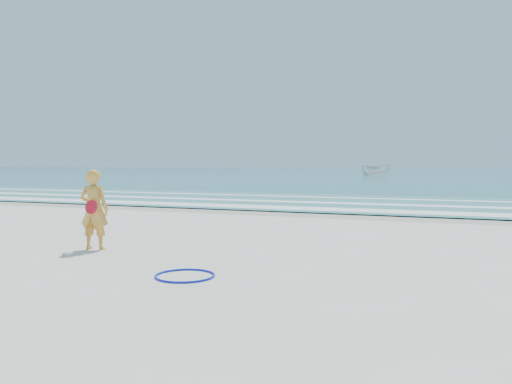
% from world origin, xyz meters
% --- Properties ---
extents(ground, '(400.00, 400.00, 0.00)m').
position_xyz_m(ground, '(0.00, 0.00, 0.00)').
color(ground, silver).
rests_on(ground, ground).
extents(wet_sand, '(400.00, 2.40, 0.00)m').
position_xyz_m(wet_sand, '(0.00, 9.00, 0.00)').
color(wet_sand, '#B2A893').
rests_on(wet_sand, ground).
extents(ocean, '(400.00, 190.00, 0.04)m').
position_xyz_m(ocean, '(0.00, 105.00, 0.02)').
color(ocean, '#19727F').
rests_on(ocean, ground).
extents(shallow, '(400.00, 10.00, 0.01)m').
position_xyz_m(shallow, '(0.00, 14.00, 0.04)').
color(shallow, '#59B7AD').
rests_on(shallow, ocean).
extents(foam_near, '(400.00, 1.40, 0.01)m').
position_xyz_m(foam_near, '(0.00, 10.30, 0.05)').
color(foam_near, white).
rests_on(foam_near, shallow).
extents(foam_mid, '(400.00, 0.90, 0.01)m').
position_xyz_m(foam_mid, '(0.00, 13.20, 0.05)').
color(foam_mid, white).
rests_on(foam_mid, shallow).
extents(foam_far, '(400.00, 0.60, 0.01)m').
position_xyz_m(foam_far, '(0.00, 16.50, 0.05)').
color(foam_far, white).
rests_on(foam_far, shallow).
extents(hoop, '(1.18, 1.18, 0.03)m').
position_xyz_m(hoop, '(1.41, -0.80, 0.02)').
color(hoop, '#0A16C4').
rests_on(hoop, ground).
extents(boat, '(4.17, 1.60, 1.61)m').
position_xyz_m(boat, '(-5.54, 66.52, 0.84)').
color(boat, silver).
rests_on(boat, ocean).
extents(woman, '(0.64, 0.48, 1.58)m').
position_xyz_m(woman, '(-1.44, 0.62, 0.79)').
color(woman, gold).
rests_on(woman, ground).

